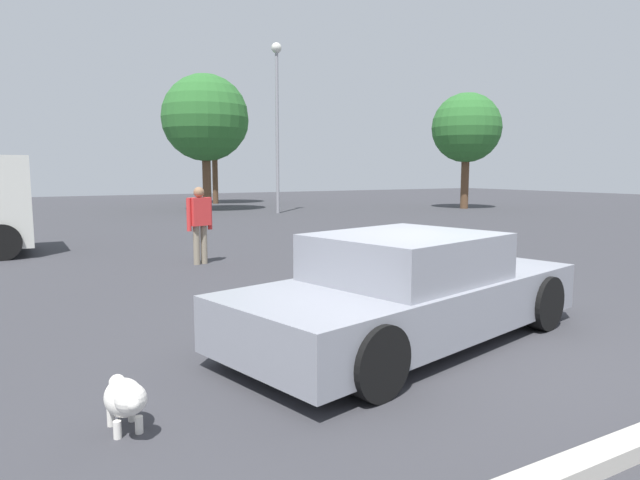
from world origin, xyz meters
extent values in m
plane|color=#38383D|center=(0.00, 0.00, 0.00)|extent=(80.00, 80.00, 0.00)
cube|color=gray|center=(-0.18, 0.13, 0.43)|extent=(4.64, 2.66, 0.54)
cube|color=gray|center=(-0.28, 0.11, 0.95)|extent=(2.15, 1.95, 0.49)
cube|color=slate|center=(0.56, 0.31, 0.95)|extent=(0.39, 1.42, 0.41)
cube|color=slate|center=(-1.13, -0.09, 0.95)|extent=(0.39, 1.42, 0.41)
cylinder|color=black|center=(1.08, 1.25, 0.32)|extent=(0.67, 0.36, 0.64)
cylinder|color=black|center=(1.44, -0.31, 0.32)|extent=(0.67, 0.36, 0.64)
cylinder|color=black|center=(-1.81, 0.57, 0.32)|extent=(0.67, 0.36, 0.64)
cylinder|color=black|center=(-1.45, -0.99, 0.32)|extent=(0.67, 0.36, 0.64)
ellipsoid|color=white|center=(-3.33, -0.52, 0.24)|extent=(0.28, 0.36, 0.27)
sphere|color=white|center=(-3.33, -0.76, 0.31)|extent=(0.22, 0.22, 0.22)
sphere|color=white|center=(-3.32, -0.84, 0.31)|extent=(0.10, 0.10, 0.10)
cylinder|color=white|center=(-3.25, -0.64, 0.06)|extent=(0.06, 0.06, 0.13)
cylinder|color=white|center=(-3.40, -0.64, 0.06)|extent=(0.06, 0.06, 0.13)
cylinder|color=white|center=(-3.26, -0.41, 0.06)|extent=(0.06, 0.06, 0.13)
cylinder|color=white|center=(-3.41, -0.41, 0.06)|extent=(0.06, 0.06, 0.13)
sphere|color=white|center=(-3.34, -0.31, 0.28)|extent=(0.12, 0.12, 0.12)
cylinder|color=black|center=(-4.06, 8.72, 0.38)|extent=(0.76, 0.26, 0.76)
cylinder|color=black|center=(-4.04, 10.66, 0.38)|extent=(0.76, 0.26, 0.76)
cylinder|color=gray|center=(-0.53, 6.22, 0.39)|extent=(0.13, 0.13, 0.78)
cylinder|color=gray|center=(-0.70, 6.18, 0.39)|extent=(0.13, 0.13, 0.78)
cube|color=red|center=(-0.62, 6.20, 1.06)|extent=(0.45, 0.33, 0.55)
cylinder|color=red|center=(-0.38, 6.26, 1.01)|extent=(0.09, 0.09, 0.65)
cylinder|color=red|center=(-0.85, 6.14, 1.01)|extent=(0.09, 0.09, 0.65)
sphere|color=#936B4C|center=(-0.62, 6.20, 1.44)|extent=(0.21, 0.21, 0.21)
cylinder|color=gray|center=(6.55, 17.63, 3.46)|extent=(0.14, 0.14, 6.92)
sphere|color=silver|center=(6.55, 17.63, 7.06)|extent=(0.44, 0.44, 0.44)
cylinder|color=brown|center=(6.57, 25.90, 1.59)|extent=(0.31, 0.31, 3.19)
sphere|color=#387F38|center=(6.57, 25.90, 4.65)|extent=(3.89, 3.89, 3.89)
cylinder|color=brown|center=(15.89, 15.82, 1.34)|extent=(0.39, 0.39, 2.68)
sphere|color=#2D6B2D|center=(15.89, 15.82, 3.95)|extent=(3.36, 3.36, 3.36)
cylinder|color=brown|center=(4.32, 20.61, 1.39)|extent=(0.39, 0.39, 2.79)
sphere|color=#2D6B2D|center=(4.32, 20.61, 4.27)|extent=(3.96, 3.96, 3.96)
camera|label=1|loc=(-4.00, -4.54, 1.86)|focal=31.21mm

